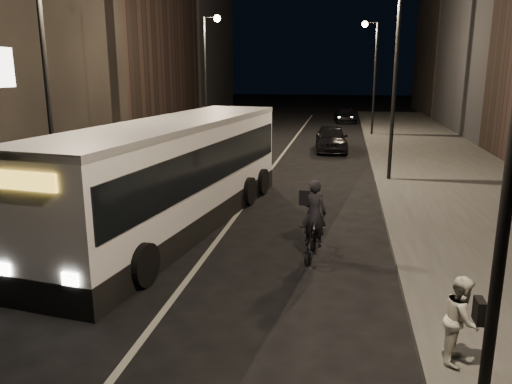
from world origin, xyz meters
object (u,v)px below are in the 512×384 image
at_px(streetlight_left_far, 209,62).
at_px(car_mid, 258,123).
at_px(pedestrian_woman, 461,319).
at_px(city_bus, 176,170).
at_px(streetlight_right_near, 503,30).
at_px(streetlight_right_far, 372,63).
at_px(streetlight_right_mid, 390,58).
at_px(car_near, 331,138).
at_px(streetlight_left_near, 52,54).
at_px(cyclist_on_bicycle, 314,231).
at_px(car_far, 345,115).

relative_size(streetlight_left_far, car_mid, 2.16).
height_order(streetlight_left_far, pedestrian_woman, streetlight_left_far).
xyz_separation_m(city_bus, pedestrian_woman, (7.20, -6.74, -0.93)).
distance_m(streetlight_right_near, streetlight_right_far, 32.00).
xyz_separation_m(streetlight_right_far, car_mid, (-8.83, 2.06, -4.74)).
distance_m(streetlight_left_far, city_bus, 18.48).
bearing_deg(streetlight_right_mid, streetlight_left_far, 136.84).
height_order(streetlight_right_far, car_near, streetlight_right_far).
bearing_deg(pedestrian_woman, streetlight_left_near, 75.42).
height_order(streetlight_right_mid, cyclist_on_bicycle, streetlight_right_mid).
xyz_separation_m(streetlight_left_far, car_near, (8.12, -1.63, -4.57)).
bearing_deg(car_mid, cyclist_on_bicycle, 100.84).
xyz_separation_m(city_bus, car_far, (5.20, 33.72, -1.17)).
xyz_separation_m(streetlight_right_near, city_bus, (-6.93, 8.25, -3.52)).
xyz_separation_m(streetlight_left_far, car_far, (8.93, 15.97, -4.69)).
distance_m(streetlight_right_far, car_far, 11.15).
height_order(streetlight_left_far, cyclist_on_bicycle, streetlight_left_far).
xyz_separation_m(cyclist_on_bicycle, car_far, (0.73, 35.71, -0.05)).
xyz_separation_m(streetlight_right_mid, city_bus, (-6.93, -7.75, -3.52)).
xyz_separation_m(streetlight_right_far, car_far, (-1.73, 9.97, -4.69)).
xyz_separation_m(streetlight_left_near, car_near, (8.12, 16.37, -4.57)).
xyz_separation_m(streetlight_right_mid, car_mid, (-8.83, 18.06, -4.74)).
bearing_deg(streetlight_left_far, streetlight_left_near, -90.00).
bearing_deg(streetlight_right_far, cyclist_on_bicycle, -95.46).
xyz_separation_m(streetlight_right_far, cyclist_on_bicycle, (-2.46, -25.74, -4.64)).
bearing_deg(streetlight_right_mid, streetlight_right_far, 90.00).
bearing_deg(streetlight_left_near, car_near, 63.63).
bearing_deg(city_bus, pedestrian_woman, -35.13).
xyz_separation_m(streetlight_right_mid, pedestrian_woman, (0.27, -14.49, -4.45)).
bearing_deg(pedestrian_woman, streetlight_right_near, -173.95).
height_order(cyclist_on_bicycle, car_far, cyclist_on_bicycle).
height_order(city_bus, car_far, city_bus).
bearing_deg(car_mid, city_bus, 92.14).
distance_m(streetlight_left_near, pedestrian_woman, 13.47).
bearing_deg(city_bus, streetlight_left_near, -168.21).
bearing_deg(streetlight_right_far, streetlight_left_far, -150.64).
relative_size(streetlight_right_mid, car_mid, 2.16).
relative_size(streetlight_left_near, car_far, 1.76).
relative_size(pedestrian_woman, car_far, 0.33).
xyz_separation_m(cyclist_on_bicycle, car_mid, (-6.37, 27.81, -0.10)).
bearing_deg(cyclist_on_bicycle, streetlight_right_near, -66.80).
xyz_separation_m(streetlight_right_near, car_mid, (-8.83, 34.06, -4.74)).
height_order(streetlight_left_near, car_mid, streetlight_left_near).
relative_size(city_bus, car_far, 2.78).
bearing_deg(city_bus, car_near, 82.77).
bearing_deg(streetlight_right_far, car_far, 99.86).
bearing_deg(car_far, city_bus, -104.39).
distance_m(pedestrian_woman, car_mid, 33.81).
xyz_separation_m(streetlight_left_far, car_mid, (1.84, 8.06, -4.74)).
bearing_deg(streetlight_right_far, car_mid, 166.84).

